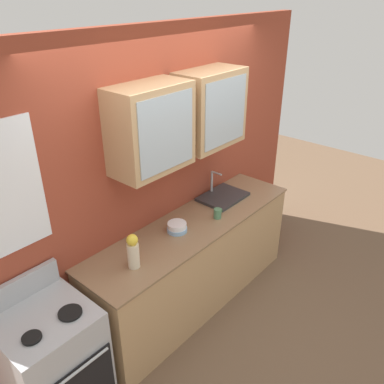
% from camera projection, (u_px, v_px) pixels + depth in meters
% --- Properties ---
extents(ground_plane, '(10.00, 10.00, 0.00)m').
position_uv_depth(ground_plane, '(194.00, 299.00, 4.07)').
color(ground_plane, brown).
extents(back_wall_unit, '(4.01, 0.45, 2.60)m').
position_uv_depth(back_wall_unit, '(168.00, 162.00, 3.57)').
color(back_wall_unit, '#993D28').
rests_on(back_wall_unit, ground_plane).
extents(counter, '(2.34, 0.61, 0.91)m').
position_uv_depth(counter, '(194.00, 263.00, 3.86)').
color(counter, tan).
rests_on(counter, ground_plane).
extents(stove_range, '(0.61, 0.63, 1.09)m').
position_uv_depth(stove_range, '(54.00, 364.00, 2.82)').
color(stove_range, '#ADAFB5').
rests_on(stove_range, ground_plane).
extents(sink_faucet, '(0.48, 0.36, 0.26)m').
position_uv_depth(sink_faucet, '(222.00, 196.00, 4.07)').
color(sink_faucet, '#2D2D30').
rests_on(sink_faucet, counter).
extents(bowl_stack, '(0.18, 0.18, 0.08)m').
position_uv_depth(bowl_stack, '(177.00, 227.00, 3.51)').
color(bowl_stack, '#8CB7E0').
rests_on(bowl_stack, counter).
extents(vase, '(0.09, 0.09, 0.29)m').
position_uv_depth(vase, '(133.00, 251.00, 3.02)').
color(vase, beige).
rests_on(vase, counter).
extents(cup_near_sink, '(0.11, 0.07, 0.10)m').
position_uv_depth(cup_near_sink, '(218.00, 213.00, 3.71)').
color(cup_near_sink, '#4C7F59').
rests_on(cup_near_sink, counter).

